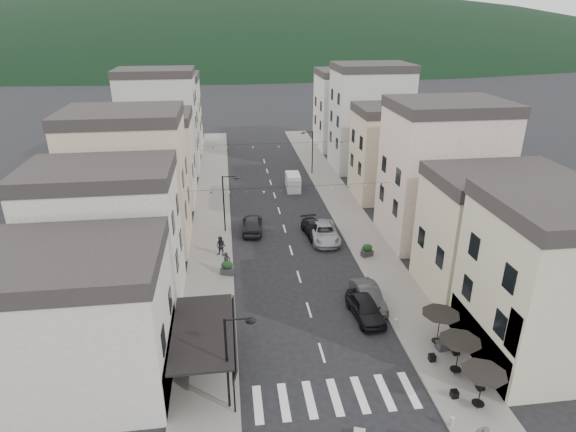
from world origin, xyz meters
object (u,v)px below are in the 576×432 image
parked_car_b (368,296)px  delivery_van (293,181)px  parked_car_d (315,229)px  parked_car_c (324,233)px  parked_car_a (365,308)px  pedestrian_a (227,263)px  pedestrian_b (221,246)px  parked_car_e (252,224)px

parked_car_b → delivery_van: delivery_van is taller
parked_car_d → delivery_van: delivery_van is taller
parked_car_c → parked_car_b: bearing=-82.8°
parked_car_a → parked_car_b: parked_car_a is taller
pedestrian_a → pedestrian_b: 3.32m
parked_car_d → pedestrian_a: bearing=-150.4°
delivery_van → pedestrian_a: bearing=-109.7°
parked_car_b → pedestrian_b: (-11.10, 9.46, 0.30)m
parked_car_b → delivery_van: size_ratio=1.07×
delivery_van → pedestrian_b: size_ratio=2.30×
delivery_van → pedestrian_a: size_ratio=2.26×
parked_car_b → parked_car_c: size_ratio=0.82×
parked_car_d → pedestrian_b: pedestrian_b is taller
parked_car_a → pedestrian_b: pedestrian_b is taller
parked_car_a → parked_car_e: (-7.27, 16.15, 0.05)m
parked_car_a → pedestrian_a: bearing=136.6°
parked_car_c → pedestrian_a: bearing=-147.8°
pedestrian_b → parked_car_c: bearing=39.3°
pedestrian_b → parked_car_a: bearing=-19.9°
parked_car_c → pedestrian_b: bearing=-165.3°
delivery_van → pedestrian_b: 19.74m
parked_car_b → pedestrian_a: pedestrian_a is taller
parked_car_d → parked_car_b: bearing=-89.3°
parked_car_a → delivery_van: bearing=87.1°
parked_car_d → delivery_van: bearing=83.5°
parked_car_b → parked_car_c: 11.77m
parked_car_d → pedestrian_b: (-9.30, -3.34, 0.37)m
pedestrian_b → pedestrian_a: bearing=-54.8°
parked_car_e → pedestrian_a: pedestrian_a is taller
parked_car_c → pedestrian_b: pedestrian_b is taller
parked_car_a → parked_car_c: bearing=86.1°
parked_car_d → delivery_van: 14.19m
parked_car_c → parked_car_e: parked_car_e is taller
delivery_van → pedestrian_a: 22.51m
pedestrian_a → pedestrian_b: size_ratio=1.01×
parked_car_c → parked_car_d: bearing=126.6°
parked_car_d → pedestrian_b: size_ratio=2.54×
parked_car_e → parked_car_d: bearing=168.2°
parked_car_e → parked_car_b: bearing=123.1°
parked_car_d → pedestrian_b: bearing=-167.6°
parked_car_c → pedestrian_a: 11.05m
parked_car_e → delivery_van: size_ratio=1.14×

